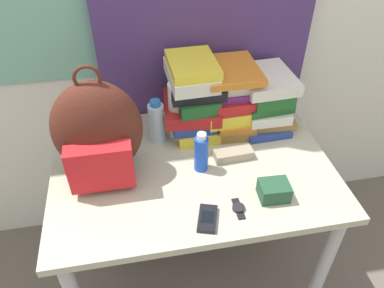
{
  "coord_description": "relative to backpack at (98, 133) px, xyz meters",
  "views": [
    {
      "loc": [
        -0.19,
        -0.66,
        1.69
      ],
      "look_at": [
        0.0,
        0.37,
        0.82
      ],
      "focal_mm": 35.0,
      "sensor_mm": 36.0,
      "label": 1
    }
  ],
  "objects": [
    {
      "name": "cell_phone",
      "position": [
        0.33,
        -0.3,
        -0.17
      ],
      "size": [
        0.09,
        0.12,
        0.02
      ],
      "color": "black",
      "rests_on": "desk"
    },
    {
      "name": "book_stack_right",
      "position": [
        0.67,
        0.19,
        -0.07
      ],
      "size": [
        0.24,
        0.29,
        0.23
      ],
      "color": "navy",
      "rests_on": "desk"
    },
    {
      "name": "wristwatch",
      "position": [
        0.44,
        -0.27,
        -0.18
      ],
      "size": [
        0.04,
        0.09,
        0.01
      ],
      "color": "black",
      "rests_on": "desk"
    },
    {
      "name": "backpack",
      "position": [
        0.0,
        0.0,
        0.0
      ],
      "size": [
        0.31,
        0.23,
        0.43
      ],
      "color": "#512319",
      "rests_on": "desk"
    },
    {
      "name": "sunglasses_case",
      "position": [
        0.49,
        -0.02,
        -0.16
      ],
      "size": [
        0.15,
        0.06,
        0.04
      ],
      "color": "gray",
      "rests_on": "desk"
    },
    {
      "name": "book_stack_left",
      "position": [
        0.37,
        0.2,
        -0.02
      ],
      "size": [
        0.24,
        0.27,
        0.32
      ],
      "color": "yellow",
      "rests_on": "desk"
    },
    {
      "name": "sunscreen_bottle",
      "position": [
        0.35,
        -0.05,
        -0.1
      ],
      "size": [
        0.05,
        0.05,
        0.16
      ],
      "color": "blue",
      "rests_on": "desk"
    },
    {
      "name": "water_bottle",
      "position": [
        0.21,
        0.15,
        -0.09
      ],
      "size": [
        0.06,
        0.06,
        0.19
      ],
      "color": "silver",
      "rests_on": "desk"
    },
    {
      "name": "camera_pouch",
      "position": [
        0.57,
        -0.24,
        -0.15
      ],
      "size": [
        0.11,
        0.09,
        0.06
      ],
      "color": "#234C33",
      "rests_on": "desk"
    },
    {
      "name": "desk",
      "position": [
        0.33,
        -0.02,
        -0.28
      ],
      "size": [
        1.05,
        0.73,
        0.72
      ],
      "color": "#B7B299",
      "rests_on": "ground_plane"
    },
    {
      "name": "sports_bottle",
      "position": [
        0.3,
        0.17,
        -0.05
      ],
      "size": [
        0.08,
        0.08,
        0.27
      ],
      "color": "white",
      "rests_on": "desk"
    },
    {
      "name": "book_stack_center",
      "position": [
        0.53,
        0.2,
        -0.04
      ],
      "size": [
        0.23,
        0.26,
        0.28
      ],
      "color": "olive",
      "rests_on": "desk"
    }
  ]
}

